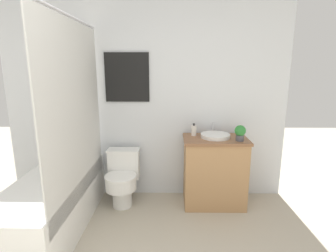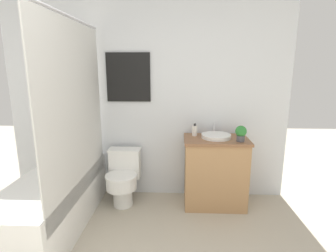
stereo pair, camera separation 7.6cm
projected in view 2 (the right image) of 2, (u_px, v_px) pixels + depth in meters
The scene contains 7 objects.
wall_back at pixel (147, 93), 3.08m from camera, with size 3.30×0.07×2.50m.
shower_area at pixel (54, 198), 2.55m from camera, with size 0.61×1.52×1.98m.
toilet at pixel (123, 176), 3.01m from camera, with size 0.37×0.50×0.62m.
vanity at pixel (215, 172), 2.97m from camera, with size 0.71×0.46×0.79m.
sink at pixel (216, 136), 2.90m from camera, with size 0.33×0.36×0.13m.
soap_bottle at pixel (195, 131), 2.98m from camera, with size 0.06×0.06×0.14m.
potted_plant at pixel (241, 133), 2.74m from camera, with size 0.12×0.12×0.17m.
Camera 2 is at (0.38, -0.75, 1.55)m, focal length 28.00 mm.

